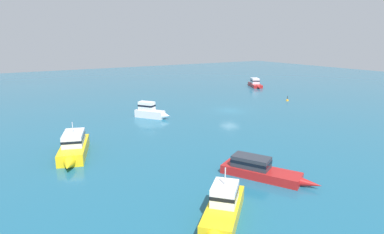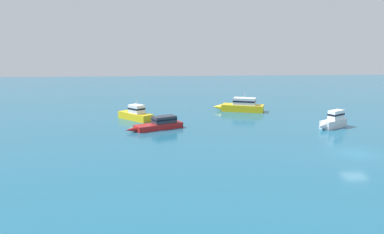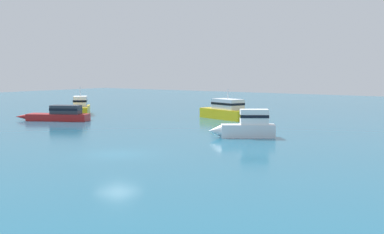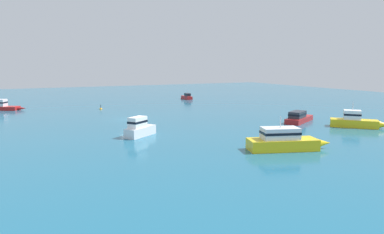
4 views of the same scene
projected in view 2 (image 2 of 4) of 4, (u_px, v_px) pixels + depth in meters
The scene contains 5 objects.
ground_plane at pixel (356, 154), 45.42m from camera, with size 160.00×160.00×0.00m, color #1E607F.
cabin_cruiser at pixel (135, 114), 62.71m from camera, with size 6.13×5.85×3.30m.
powerboat at pixel (242, 106), 69.03m from camera, with size 4.24×8.20×3.20m.
launch at pixel (333, 121), 57.44m from camera, with size 4.02×4.97×2.24m.
powerboat_1 at pixel (159, 124), 56.72m from camera, with size 4.87×7.55×1.61m.
Camera 2 is at (42.60, -19.86, 12.58)m, focal length 40.89 mm.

